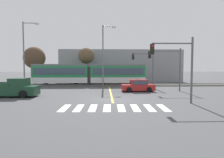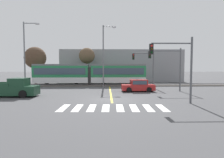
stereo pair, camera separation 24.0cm
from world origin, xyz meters
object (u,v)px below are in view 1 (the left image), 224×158
at_px(sedan_crossing, 138,86).
at_px(traffic_light_near_right, 177,60).
at_px(traffic_light_mid_right, 169,62).
at_px(bare_tree_far_west, 34,58).
at_px(light_rail_tram, 89,73).
at_px(bare_tree_west, 86,56).
at_px(traffic_light_far_right, 146,63).
at_px(street_lamp_centre, 104,53).
at_px(pickup_truck, 13,89).
at_px(street_lamp_west, 25,51).

xyz_separation_m(sedan_crossing, traffic_light_near_right, (1.98, -8.42, 3.06)).
distance_m(traffic_light_mid_right, bare_tree_far_west, 24.62).
bearing_deg(light_rail_tram, bare_tree_west, 101.69).
bearing_deg(light_rail_tram, traffic_light_far_right, -25.27).
height_order(traffic_light_far_right, street_lamp_centre, street_lamp_centre).
bearing_deg(traffic_light_far_right, traffic_light_near_right, -89.21).
xyz_separation_m(sedan_crossing, traffic_light_mid_right, (3.98, 0.09, 3.06)).
height_order(street_lamp_centre, bare_tree_far_west, street_lamp_centre).
bearing_deg(bare_tree_far_west, traffic_light_far_right, -23.24).
bearing_deg(light_rail_tram, traffic_light_mid_right, -36.68).
distance_m(pickup_truck, street_lamp_centre, 14.37).
distance_m(light_rail_tram, traffic_light_far_right, 9.71).
relative_size(light_rail_tram, sedan_crossing, 4.36).
height_order(sedan_crossing, traffic_light_near_right, traffic_light_near_right).
xyz_separation_m(light_rail_tram, traffic_light_far_right, (8.66, -4.09, 1.64)).
height_order(pickup_truck, bare_tree_far_west, bare_tree_far_west).
height_order(traffic_light_near_right, traffic_light_mid_right, traffic_light_near_right).
height_order(traffic_light_far_right, bare_tree_west, bare_tree_west).
bearing_deg(street_lamp_centre, traffic_light_near_right, -65.60).
height_order(pickup_truck, traffic_light_far_right, traffic_light_far_right).
distance_m(sedan_crossing, street_lamp_centre, 8.51).
bearing_deg(sedan_crossing, light_rail_tram, 130.03).
height_order(traffic_light_near_right, street_lamp_west, street_lamp_west).
bearing_deg(pickup_truck, street_lamp_centre, 44.92).
xyz_separation_m(street_lamp_west, street_lamp_centre, (11.97, 0.18, -0.25)).
relative_size(sedan_crossing, pickup_truck, 0.78).
relative_size(traffic_light_mid_right, bare_tree_far_west, 0.81).
distance_m(pickup_truck, bare_tree_far_west, 17.12).
height_order(traffic_light_near_right, bare_tree_far_west, bare_tree_far_west).
distance_m(light_rail_tram, traffic_light_mid_right, 13.61).
bearing_deg(sedan_crossing, traffic_light_far_right, 66.04).
xyz_separation_m(light_rail_tram, traffic_light_near_right, (8.83, -16.57, 1.71)).
distance_m(traffic_light_near_right, traffic_light_mid_right, 8.74).
relative_size(pickup_truck, traffic_light_far_right, 0.96).
bearing_deg(traffic_light_mid_right, traffic_light_near_right, -103.24).
xyz_separation_m(traffic_light_far_right, traffic_light_mid_right, (2.17, -3.98, 0.07)).
xyz_separation_m(traffic_light_near_right, bare_tree_west, (-9.77, 21.12, 1.43)).
xyz_separation_m(traffic_light_near_right, street_lamp_west, (-18.34, 13.86, 1.84)).
xyz_separation_m(light_rail_tram, bare_tree_west, (-0.94, 4.54, 3.14)).
bearing_deg(street_lamp_west, traffic_light_far_right, -4.32).
bearing_deg(sedan_crossing, traffic_light_near_right, -76.78).
xyz_separation_m(light_rail_tram, sedan_crossing, (6.85, -8.15, -1.35)).
distance_m(street_lamp_west, bare_tree_west, 11.24).
relative_size(sedan_crossing, traffic_light_near_right, 0.74).
bearing_deg(traffic_light_near_right, traffic_light_mid_right, 76.76).
xyz_separation_m(traffic_light_far_right, bare_tree_west, (-9.60, 8.63, 1.50)).
xyz_separation_m(pickup_truck, street_lamp_centre, (9.66, 9.63, 4.50)).
distance_m(light_rail_tram, street_lamp_west, 10.51).
bearing_deg(sedan_crossing, traffic_light_mid_right, 1.26).
bearing_deg(traffic_light_far_right, traffic_light_mid_right, -61.35).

